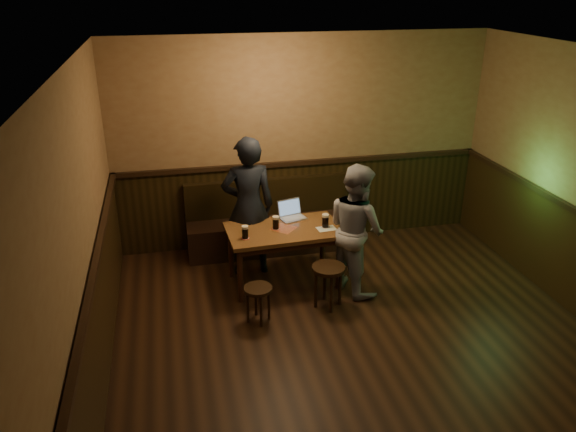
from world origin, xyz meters
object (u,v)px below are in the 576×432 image
(pint_mid, at_px, (276,223))
(laptop, at_px, (291,213))
(pint_right, at_px, (325,221))
(pub_table, at_px, (284,236))
(person_grey, at_px, (356,229))
(pint_left, at_px, (245,232))
(stool_left, at_px, (258,294))
(bench, at_px, (270,228))
(stool_right, at_px, (328,275))
(person_suit, at_px, (248,207))

(pint_mid, relative_size, laptop, 0.45)
(pint_right, bearing_deg, pub_table, 172.82)
(pub_table, bearing_deg, person_grey, -24.09)
(pint_left, distance_m, laptop, 0.79)
(stool_left, height_order, pint_right, pint_right)
(bench, bearing_deg, stool_left, -104.73)
(pint_right, relative_size, person_grey, 0.11)
(stool_right, xyz_separation_m, pint_left, (-0.85, 0.47, 0.39))
(stool_left, height_order, pint_mid, pint_mid)
(stool_left, bearing_deg, pint_right, 37.01)
(bench, height_order, pint_mid, bench)
(stool_left, bearing_deg, pint_left, 93.46)
(stool_left, bearing_deg, bench, 75.27)
(bench, distance_m, pub_table, 0.97)
(stool_right, distance_m, pint_right, 0.70)
(pint_right, xyz_separation_m, person_grey, (0.30, -0.24, -0.02))
(pint_mid, relative_size, pint_right, 0.97)
(pub_table, xyz_separation_m, laptop, (0.16, 0.30, 0.15))
(stool_left, relative_size, pint_left, 2.69)
(bench, distance_m, stool_right, 1.60)
(person_suit, bearing_deg, pint_right, 153.97)
(laptop, distance_m, person_suit, 0.54)
(pint_left, relative_size, pint_mid, 0.96)
(bench, relative_size, pint_right, 13.29)
(pub_table, relative_size, pint_left, 8.83)
(pint_mid, bearing_deg, laptop, 48.47)
(pint_left, bearing_deg, person_suit, 77.32)
(stool_left, height_order, person_suit, person_suit)
(stool_left, xyz_separation_m, person_suit, (0.08, 1.13, 0.54))
(pub_table, relative_size, laptop, 3.82)
(stool_right, bearing_deg, pint_left, 150.95)
(pint_mid, distance_m, laptop, 0.38)
(stool_left, bearing_deg, stool_right, 9.13)
(laptop, xyz_separation_m, person_grey, (0.62, -0.61, 0.00))
(pint_left, height_order, laptop, laptop)
(stool_left, relative_size, person_suit, 0.24)
(person_grey, bearing_deg, stool_left, 91.79)
(stool_right, relative_size, laptop, 1.40)
(pint_right, distance_m, person_grey, 0.38)
(pint_mid, height_order, person_grey, person_grey)
(stool_right, xyz_separation_m, person_grey, (0.41, 0.33, 0.37))
(pint_right, bearing_deg, laptop, 132.15)
(person_grey, bearing_deg, stool_right, 109.61)
(pub_table, relative_size, stool_right, 2.73)
(stool_left, distance_m, person_grey, 1.38)
(bench, bearing_deg, person_grey, -57.52)
(pub_table, height_order, pint_left, pint_left)
(stool_right, height_order, pint_left, pint_left)
(bench, relative_size, person_grey, 1.43)
(pub_table, relative_size, stool_left, 3.29)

